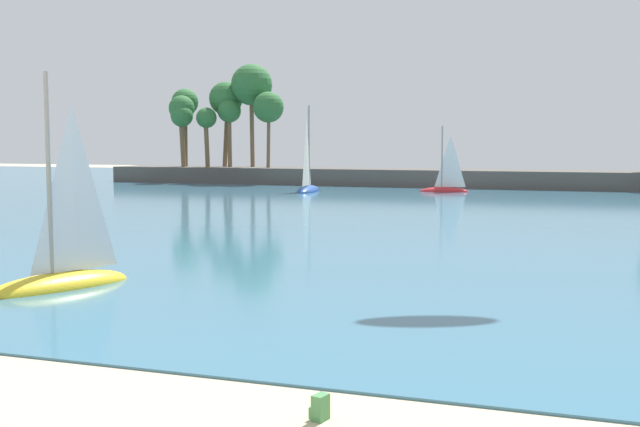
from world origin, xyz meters
TOP-DOWN VIEW (x-y plane):
  - sea at (0.00, 61.30)m, footprint 220.00×107.32m
  - palm_headland at (0.79, 74.93)m, footprint 89.09×6.76m
  - backpack_near_kite at (3.85, 6.13)m, footprint 0.32×0.34m
  - sailboat_near_shore at (-7.83, 14.66)m, footprint 3.19×5.19m
  - sailboat_toward_headland at (-17.40, 62.67)m, footprint 2.58×6.03m
  - sailboat_far_left at (-5.45, 66.60)m, footprint 4.60×1.96m

SIDE VIEW (x-z plane):
  - sea at x=0.00m, z-range 0.00..0.06m
  - backpack_near_kite at x=3.85m, z-range -0.01..0.43m
  - sailboat_far_left at x=-5.45m, z-range -2.59..3.87m
  - sailboat_near_shore at x=-7.83m, z-range -2.90..4.32m
  - sailboat_toward_headland at x=-17.40m, z-range -3.41..5.05m
  - palm_headland at x=0.79m, z-range -2.17..11.09m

